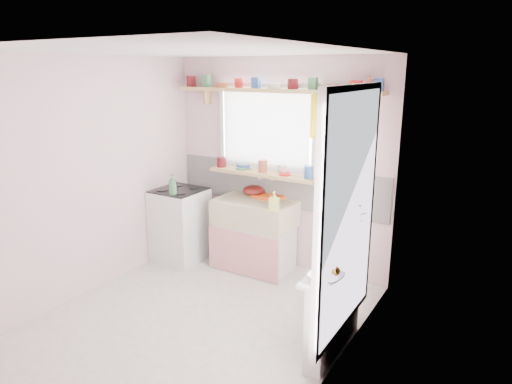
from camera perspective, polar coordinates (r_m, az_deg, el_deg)
The scene contains 19 objects.
room at distance 4.50m, azimuth 5.80°, elevation 2.42°, with size 3.20×3.20×3.20m.
sink_unit at distance 5.51m, azimuth -0.17°, elevation -5.30°, with size 0.95×0.65×1.11m.
cooker at distance 5.84m, azimuth -9.45°, elevation -4.00°, with size 0.58×0.58×0.93m.
radiator_ledge at distance 4.05m, azimuth 9.71°, elevation -14.07°, with size 0.22×0.95×0.78m.
windowsill at distance 5.46m, azimuth 0.84°, elevation 2.27°, with size 1.40×0.22×0.04m, color tan.
pine_shelf at distance 5.24m, azimuth 2.28°, elevation 12.56°, with size 2.52×0.24×0.04m, color tan.
shelf_crockery at distance 5.24m, azimuth 2.28°, elevation 13.38°, with size 2.47×0.11×0.12m.
sill_crockery at distance 5.44m, azimuth 0.84°, elevation 3.06°, with size 1.35×0.11×0.12m.
dish_tray at distance 5.50m, azimuth 1.65°, elevation -0.54°, with size 0.36×0.27×0.04m, color #EA5514.
colander at distance 5.60m, azimuth -0.29°, elevation 0.20°, with size 0.27×0.27×0.12m, color #4F100D.
jade_plant at distance 4.07m, azimuth 10.52°, elevation -4.10°, with size 0.46×0.40×0.51m, color #286428.
fruit_bowl at distance 3.60m, azimuth 8.71°, elevation -10.53°, with size 0.27×0.27×0.07m, color white.
herb_pot at distance 4.05m, azimuth 9.99°, elevation -6.44°, with size 0.11×0.08×0.21m, color #2C6C2B.
soap_bottle_sink at distance 5.01m, azimuth 2.28°, elevation -1.11°, with size 0.09×0.10×0.21m, color #EBEE6A.
sill_cup at distance 5.38m, azimuth 3.41°, elevation 2.87°, with size 0.14×0.14×0.11m, color beige.
sill_bowl at distance 5.65m, azimuth -1.47°, elevation 3.23°, with size 0.19×0.19×0.06m, color #3149A0.
shelf_vase at distance 4.75m, azimuth 13.98°, elevation 13.02°, with size 0.14×0.14×0.15m, color #A94B34.
cooker_bottle at distance 5.45m, azimuth -10.38°, elevation 0.93°, with size 0.10×0.10×0.25m, color #3F7E4D.
fruit at distance 3.58m, azimuth 8.88°, elevation -9.67°, with size 0.20×0.14×0.10m.
Camera 1 is at (2.52, -3.12, 2.36)m, focal length 32.00 mm.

